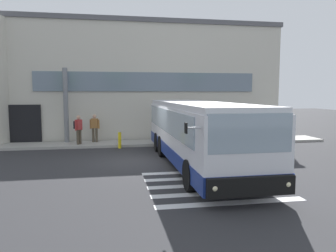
{
  "coord_description": "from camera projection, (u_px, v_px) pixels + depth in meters",
  "views": [
    {
      "loc": [
        -1.24,
        -14.2,
        3.07
      ],
      "look_at": [
        1.36,
        0.81,
        1.5
      ],
      "focal_mm": 33.83,
      "sensor_mm": 36.0,
      "label": 1
    }
  ],
  "objects": [
    {
      "name": "passenger_near_column",
      "position": [
        78.0,
        128.0,
        18.19
      ],
      "size": [
        0.5,
        0.52,
        1.68
      ],
      "color": "#4C4233",
      "rests_on": "boarding_curb"
    },
    {
      "name": "bus_main_foreground",
      "position": [
        197.0,
        134.0,
        13.5
      ],
      "size": [
        3.03,
        10.83,
        2.7
      ],
      "color": "silver",
      "rests_on": "ground"
    },
    {
      "name": "safety_bollard_yellow",
      "position": [
        120.0,
        140.0,
        17.77
      ],
      "size": [
        0.18,
        0.18,
        0.9
      ],
      "primitive_type": "cylinder",
      "color": "yellow",
      "rests_on": "ground"
    },
    {
      "name": "boarding_curb",
      "position": [
        135.0,
        143.0,
        19.14
      ],
      "size": [
        23.95,
        2.0,
        0.15
      ],
      "primitive_type": "cube",
      "color": "#9E9B93",
      "rests_on": "ground"
    },
    {
      "name": "ground_plane",
      "position": [
        142.0,
        161.0,
        14.44
      ],
      "size": [
        80.0,
        90.0,
        0.02
      ],
      "primitive_type": "cube",
      "color": "#2B2B2D",
      "rests_on": "ground"
    },
    {
      "name": "bay_paint_stripes",
      "position": [
        212.0,
        185.0,
        10.67
      ],
      "size": [
        4.4,
        3.96,
        0.01
      ],
      "color": "silver",
      "rests_on": "ground"
    },
    {
      "name": "passenger_by_doorway",
      "position": [
        95.0,
        127.0,
        18.97
      ],
      "size": [
        0.58,
        0.3,
        1.68
      ],
      "color": "#4C4233",
      "rests_on": "boarding_curb"
    },
    {
      "name": "terminal_building",
      "position": [
        120.0,
        83.0,
        25.3
      ],
      "size": [
        21.75,
        13.8,
        7.81
      ],
      "color": "beige",
      "rests_on": "ground"
    },
    {
      "name": "entry_support_column",
      "position": [
        66.0,
        105.0,
        18.81
      ],
      "size": [
        0.28,
        0.28,
        4.42
      ],
      "primitive_type": "cylinder",
      "color": "slate",
      "rests_on": "boarding_curb"
    }
  ]
}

